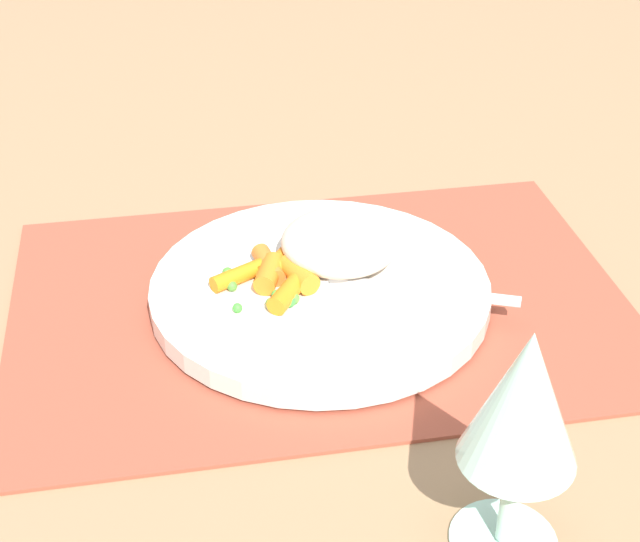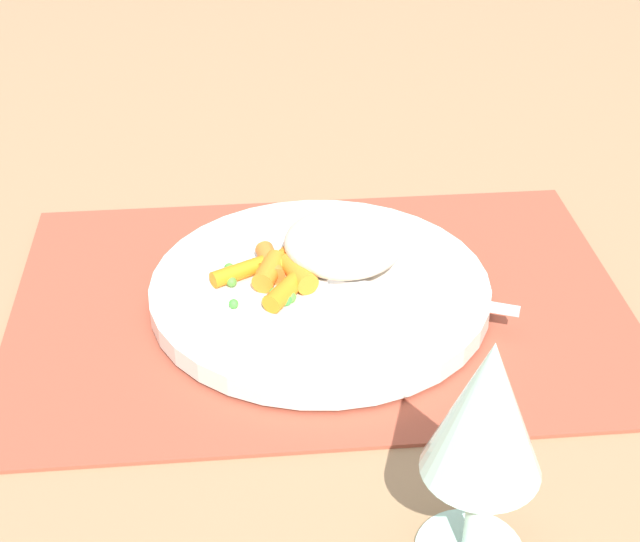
{
  "view_description": "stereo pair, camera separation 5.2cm",
  "coord_description": "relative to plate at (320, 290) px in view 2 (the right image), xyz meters",
  "views": [
    {
      "loc": [
        0.11,
        0.61,
        0.43
      ],
      "look_at": [
        0.0,
        0.0,
        0.03
      ],
      "focal_mm": 53.62,
      "sensor_mm": 36.0,
      "label": 1
    },
    {
      "loc": [
        0.06,
        0.61,
        0.43
      ],
      "look_at": [
        0.0,
        0.0,
        0.03
      ],
      "focal_mm": 53.62,
      "sensor_mm": 36.0,
      "label": 2
    }
  ],
  "objects": [
    {
      "name": "wine_glass",
      "position": [
        -0.06,
        0.25,
        0.09
      ],
      "size": [
        0.07,
        0.07,
        0.15
      ],
      "color": "#B2E0CC",
      "rests_on": "ground_plane"
    },
    {
      "name": "ground_plane",
      "position": [
        0.0,
        0.0,
        -0.01
      ],
      "size": [
        2.4,
        2.4,
        0.0
      ],
      "primitive_type": "plane",
      "color": "#997551"
    },
    {
      "name": "pea_scatter",
      "position": [
        0.03,
        -0.0,
        0.01
      ],
      "size": [
        0.09,
        0.09,
        0.01
      ],
      "color": "#519D42",
      "rests_on": "plate"
    },
    {
      "name": "fork",
      "position": [
        -0.03,
        0.01,
        0.01
      ],
      "size": [
        0.18,
        0.08,
        0.01
      ],
      "color": "silver",
      "rests_on": "plate"
    },
    {
      "name": "plate",
      "position": [
        0.0,
        0.0,
        0.0
      ],
      "size": [
        0.26,
        0.26,
        0.02
      ],
      "primitive_type": "cylinder",
      "color": "silver",
      "rests_on": "placemat"
    },
    {
      "name": "rice_mound",
      "position": [
        -0.02,
        -0.03,
        0.03
      ],
      "size": [
        0.09,
        0.09,
        0.04
      ],
      "primitive_type": "ellipsoid",
      "color": "beige",
      "rests_on": "plate"
    },
    {
      "name": "carrot_portion",
      "position": [
        0.03,
        -0.01,
        0.02
      ],
      "size": [
        0.08,
        0.08,
        0.02
      ],
      "color": "orange",
      "rests_on": "plate"
    },
    {
      "name": "placemat",
      "position": [
        0.0,
        0.0,
        -0.01
      ],
      "size": [
        0.48,
        0.33,
        0.01
      ],
      "primitive_type": "cube",
      "color": "#9E4733",
      "rests_on": "ground_plane"
    }
  ]
}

